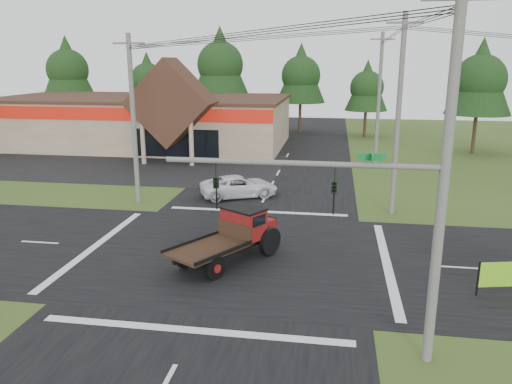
# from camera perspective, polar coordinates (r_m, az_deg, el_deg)

# --- Properties ---
(ground) EXTENTS (120.00, 120.00, 0.00)m
(ground) POSITION_cam_1_polar(r_m,az_deg,el_deg) (23.78, -2.45, -7.15)
(ground) COLOR #384D1B
(ground) RESTS_ON ground
(road_ns) EXTENTS (12.00, 120.00, 0.02)m
(road_ns) POSITION_cam_1_polar(r_m,az_deg,el_deg) (23.77, -2.45, -7.13)
(road_ns) COLOR black
(road_ns) RESTS_ON ground
(road_ew) EXTENTS (120.00, 12.00, 0.02)m
(road_ew) POSITION_cam_1_polar(r_m,az_deg,el_deg) (23.77, -2.45, -7.12)
(road_ew) COLOR black
(road_ew) RESTS_ON ground
(parking_apron) EXTENTS (28.00, 14.00, 0.02)m
(parking_apron) POSITION_cam_1_polar(r_m,az_deg,el_deg) (45.48, -15.13, 2.99)
(parking_apron) COLOR black
(parking_apron) RESTS_ON ground
(cvs_building) EXTENTS (30.40, 18.20, 9.19)m
(cvs_building) POSITION_cam_1_polar(r_m,az_deg,el_deg) (55.34, -12.52, 8.07)
(cvs_building) COLOR gray
(cvs_building) RESTS_ON ground
(traffic_signal_mast) EXTENTS (8.12, 0.24, 7.00)m
(traffic_signal_mast) POSITION_cam_1_polar(r_m,az_deg,el_deg) (14.85, 13.89, -3.05)
(traffic_signal_mast) COLOR #595651
(traffic_signal_mast) RESTS_ON ground
(utility_pole_nr) EXTENTS (2.00, 0.30, 11.00)m
(utility_pole_nr) POSITION_cam_1_polar(r_m,az_deg,el_deg) (14.79, 20.68, 1.23)
(utility_pole_nr) COLOR #595651
(utility_pole_nr) RESTS_ON ground
(utility_pole_nw) EXTENTS (2.00, 0.30, 10.50)m
(utility_pole_nw) POSITION_cam_1_polar(r_m,az_deg,el_deg) (32.31, -13.85, 8.14)
(utility_pole_nw) COLOR #595651
(utility_pole_nw) RESTS_ON ground
(utility_pole_ne) EXTENTS (2.00, 0.30, 11.50)m
(utility_pole_ne) POSITION_cam_1_polar(r_m,az_deg,el_deg) (29.97, 15.95, 8.49)
(utility_pole_ne) COLOR #595651
(utility_pole_ne) RESTS_ON ground
(utility_pole_n) EXTENTS (2.00, 0.30, 11.20)m
(utility_pole_n) POSITION_cam_1_polar(r_m,az_deg,el_deg) (43.87, 13.86, 10.23)
(utility_pole_n) COLOR #595651
(utility_pole_n) RESTS_ON ground
(tree_row_a) EXTENTS (6.72, 6.72, 12.12)m
(tree_row_a) POSITION_cam_1_polar(r_m,az_deg,el_deg) (70.60, -20.76, 13.14)
(tree_row_a) COLOR #332316
(tree_row_a) RESTS_ON ground
(tree_row_b) EXTENTS (5.60, 5.60, 10.10)m
(tree_row_b) POSITION_cam_1_polar(r_m,az_deg,el_deg) (68.19, -12.30, 12.58)
(tree_row_b) COLOR #332316
(tree_row_b) RESTS_ON ground
(tree_row_c) EXTENTS (7.28, 7.28, 13.13)m
(tree_row_c) POSITION_cam_1_polar(r_m,az_deg,el_deg) (64.26, -4.11, 14.56)
(tree_row_c) COLOR #332316
(tree_row_c) RESTS_ON ground
(tree_row_d) EXTENTS (6.16, 6.16, 11.11)m
(tree_row_d) POSITION_cam_1_polar(r_m,az_deg,el_deg) (63.79, 5.16, 13.33)
(tree_row_d) COLOR #332316
(tree_row_d) RESTS_ON ground
(tree_row_e) EXTENTS (5.04, 5.04, 9.09)m
(tree_row_e) POSITION_cam_1_polar(r_m,az_deg,el_deg) (61.78, 12.57, 11.75)
(tree_row_e) COLOR #332316
(tree_row_e) RESTS_ON ground
(tree_side_ne) EXTENTS (6.16, 6.16, 11.11)m
(tree_side_ne) POSITION_cam_1_polar(r_m,az_deg,el_deg) (53.38, 24.27, 11.87)
(tree_side_ne) COLOR #332316
(tree_side_ne) RESTS_ON ground
(antique_flatbed_truck) EXTENTS (4.85, 5.96, 2.37)m
(antique_flatbed_truck) POSITION_cam_1_polar(r_m,az_deg,el_deg) (22.51, -3.37, -5.22)
(antique_flatbed_truck) COLOR #5F0D0E
(antique_flatbed_truck) RESTS_ON ground
(white_pickup) EXTENTS (5.69, 4.33, 1.44)m
(white_pickup) POSITION_cam_1_polar(r_m,az_deg,el_deg) (33.51, -1.95, 0.66)
(white_pickup) COLOR white
(white_pickup) RESTS_ON ground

